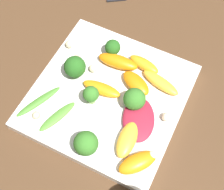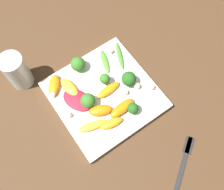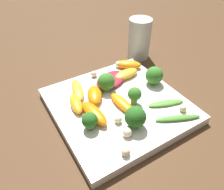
% 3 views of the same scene
% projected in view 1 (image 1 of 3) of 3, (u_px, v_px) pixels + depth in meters
% --- Properties ---
extents(ground_plane, '(2.40, 2.40, 0.00)m').
position_uv_depth(ground_plane, '(109.00, 99.00, 0.57)').
color(ground_plane, '#4C331E').
extents(plate, '(0.26, 0.26, 0.02)m').
position_uv_depth(plate, '(109.00, 96.00, 0.57)').
color(plate, white).
rests_on(plate, ground_plane).
extents(radicchio_leaf_0, '(0.08, 0.10, 0.01)m').
position_uv_depth(radicchio_leaf_0, '(139.00, 119.00, 0.53)').
color(radicchio_leaf_0, maroon).
rests_on(radicchio_leaf_0, plate).
extents(orange_segment_0, '(0.06, 0.03, 0.02)m').
position_uv_depth(orange_segment_0, '(144.00, 64.00, 0.58)').
color(orange_segment_0, orange).
rests_on(orange_segment_0, plate).
extents(orange_segment_1, '(0.07, 0.03, 0.02)m').
position_uv_depth(orange_segment_1, '(103.00, 87.00, 0.56)').
color(orange_segment_1, orange).
rests_on(orange_segment_1, plate).
extents(orange_segment_2, '(0.08, 0.03, 0.02)m').
position_uv_depth(orange_segment_2, '(118.00, 62.00, 0.58)').
color(orange_segment_2, orange).
rests_on(orange_segment_2, plate).
extents(orange_segment_3, '(0.08, 0.04, 0.01)m').
position_uv_depth(orange_segment_3, '(160.00, 83.00, 0.56)').
color(orange_segment_3, '#FCAD33').
rests_on(orange_segment_3, plate).
extents(orange_segment_4, '(0.04, 0.07, 0.02)m').
position_uv_depth(orange_segment_4, '(127.00, 139.00, 0.51)').
color(orange_segment_4, '#FCAD33').
rests_on(orange_segment_4, plate).
extents(orange_segment_5, '(0.06, 0.07, 0.02)m').
position_uv_depth(orange_segment_5, '(138.00, 162.00, 0.49)').
color(orange_segment_5, orange).
rests_on(orange_segment_5, plate).
extents(orange_segment_6, '(0.07, 0.05, 0.02)m').
position_uv_depth(orange_segment_6, '(136.00, 83.00, 0.56)').
color(orange_segment_6, orange).
rests_on(orange_segment_6, plate).
extents(broccoli_floret_0, '(0.04, 0.04, 0.04)m').
position_uv_depth(broccoli_floret_0, '(75.00, 67.00, 0.56)').
color(broccoli_floret_0, '#84AD5B').
rests_on(broccoli_floret_0, plate).
extents(broccoli_floret_1, '(0.03, 0.03, 0.04)m').
position_uv_depth(broccoli_floret_1, '(91.00, 95.00, 0.53)').
color(broccoli_floret_1, '#84AD5B').
rests_on(broccoli_floret_1, plate).
extents(broccoli_floret_2, '(0.03, 0.03, 0.03)m').
position_uv_depth(broccoli_floret_2, '(113.00, 48.00, 0.58)').
color(broccoli_floret_2, '#7A9E51').
rests_on(broccoli_floret_2, plate).
extents(broccoli_floret_3, '(0.04, 0.04, 0.04)m').
position_uv_depth(broccoli_floret_3, '(86.00, 143.00, 0.49)').
color(broccoli_floret_3, '#7A9E51').
rests_on(broccoli_floret_3, plate).
extents(broccoli_floret_4, '(0.04, 0.04, 0.04)m').
position_uv_depth(broccoli_floret_4, '(135.00, 98.00, 0.53)').
color(broccoli_floret_4, '#84AD5B').
rests_on(broccoli_floret_4, plate).
extents(arugula_sprig_0, '(0.05, 0.09, 0.01)m').
position_uv_depth(arugula_sprig_0, '(39.00, 102.00, 0.55)').
color(arugula_sprig_0, '#47842D').
rests_on(arugula_sprig_0, plate).
extents(arugula_sprig_1, '(0.04, 0.08, 0.01)m').
position_uv_depth(arugula_sprig_1, '(57.00, 116.00, 0.53)').
color(arugula_sprig_1, '#518E33').
rests_on(arugula_sprig_1, plate).
extents(macadamia_nut_0, '(0.02, 0.02, 0.02)m').
position_uv_depth(macadamia_nut_0, '(151.00, 156.00, 0.49)').
color(macadamia_nut_0, beige).
rests_on(macadamia_nut_0, plate).
extents(macadamia_nut_1, '(0.02, 0.02, 0.02)m').
position_uv_depth(macadamia_nut_1, '(93.00, 68.00, 0.57)').
color(macadamia_nut_1, beige).
rests_on(macadamia_nut_1, plate).
extents(macadamia_nut_2, '(0.02, 0.02, 0.02)m').
position_uv_depth(macadamia_nut_2, '(77.00, 59.00, 0.58)').
color(macadamia_nut_2, beige).
rests_on(macadamia_nut_2, plate).
extents(macadamia_nut_3, '(0.02, 0.02, 0.02)m').
position_uv_depth(macadamia_nut_3, '(69.00, 44.00, 0.60)').
color(macadamia_nut_3, beige).
rests_on(macadamia_nut_3, plate).
extents(macadamia_nut_4, '(0.01, 0.01, 0.01)m').
position_uv_depth(macadamia_nut_4, '(36.00, 115.00, 0.53)').
color(macadamia_nut_4, beige).
rests_on(macadamia_nut_4, plate).
extents(macadamia_nut_5, '(0.02, 0.02, 0.02)m').
position_uv_depth(macadamia_nut_5, '(166.00, 117.00, 0.53)').
color(macadamia_nut_5, beige).
rests_on(macadamia_nut_5, plate).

